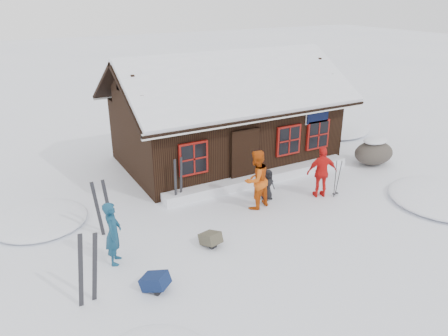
{
  "coord_description": "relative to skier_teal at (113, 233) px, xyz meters",
  "views": [
    {
      "loc": [
        -6.76,
        -9.85,
        6.53
      ],
      "look_at": [
        -0.56,
        1.33,
        1.3
      ],
      "focal_mm": 35.0,
      "sensor_mm": 36.0,
      "label": 1
    }
  ],
  "objects": [
    {
      "name": "ski_pair_left",
      "position": [
        -0.92,
        -1.27,
        -0.0
      ],
      "size": [
        0.59,
        0.16,
        1.81
      ],
      "rotation": [
        0.0,
        0.0,
        -0.08
      ],
      "color": "black",
      "rests_on": "ground"
    },
    {
      "name": "skier_orange_left",
      "position": [
        4.82,
        0.84,
        0.12
      ],
      "size": [
        1.09,
        0.94,
        1.94
      ],
      "primitive_type": "imported",
      "rotation": [
        0.0,
        0.0,
        3.39
      ],
      "color": "#C54C0D",
      "rests_on": "ground"
    },
    {
      "name": "ski_poles",
      "position": [
        7.67,
        0.22,
        -0.24
      ],
      "size": [
        0.23,
        0.12,
        1.31
      ],
      "color": "black",
      "rests_on": "ground"
    },
    {
      "name": "backpack_blue",
      "position": [
        0.49,
        -1.58,
        -0.69
      ],
      "size": [
        0.72,
        0.74,
        0.32
      ],
      "primitive_type": "cube",
      "rotation": [
        0.0,
        0.0,
        0.68
      ],
      "color": "#101E46",
      "rests_on": "ground"
    },
    {
      "name": "skier_crouched",
      "position": [
        5.49,
        1.14,
        -0.32
      ],
      "size": [
        0.55,
        0.39,
        1.06
      ],
      "primitive_type": "imported",
      "rotation": [
        0.0,
        0.0,
        0.11
      ],
      "color": "black",
      "rests_on": "ground"
    },
    {
      "name": "backpack_olive",
      "position": [
        2.5,
        -0.5,
        -0.7
      ],
      "size": [
        0.53,
        0.64,
        0.31
      ],
      "primitive_type": "cube",
      "rotation": [
        0.0,
        0.0,
        0.21
      ],
      "color": "#474333",
      "rests_on": "ground"
    },
    {
      "name": "mountain_hut",
      "position": [
        6.08,
        5.13,
        0.72
      ],
      "size": [
        8.9,
        6.09,
        4.42
      ],
      "color": "black",
      "rests_on": "ground"
    },
    {
      "name": "ski_pair_right",
      "position": [
        2.8,
        2.35,
        -0.1
      ],
      "size": [
        0.38,
        0.18,
        1.61
      ],
      "rotation": [
        0.0,
        0.0,
        0.39
      ],
      "color": "black",
      "rests_on": "ground"
    },
    {
      "name": "snow_mounds",
      "position": [
        6.23,
        2.02,
        -0.85
      ],
      "size": [
        20.6,
        13.2,
        0.48
      ],
      "color": "white",
      "rests_on": "ground"
    },
    {
      "name": "boulder",
      "position": [
        11.04,
        1.75,
        -0.36
      ],
      "size": [
        1.68,
        1.26,
        0.98
      ],
      "color": "#544C43",
      "rests_on": "ground"
    },
    {
      "name": "ground",
      "position": [
        4.57,
        0.15,
        -0.85
      ],
      "size": [
        120.0,
        120.0,
        0.0
      ],
      "primitive_type": "plane",
      "color": "white",
      "rests_on": "ground"
    },
    {
      "name": "skier_teal",
      "position": [
        0.0,
        0.0,
        0.0
      ],
      "size": [
        0.63,
        0.74,
        1.71
      ],
      "primitive_type": "imported",
      "rotation": [
        0.0,
        0.0,
        1.15
      ],
      "color": "navy",
      "rests_on": "ground"
    },
    {
      "name": "ski_pair_mid",
      "position": [
        0.13,
        1.45,
        -0.02
      ],
      "size": [
        0.53,
        0.2,
        1.76
      ],
      "rotation": [
        0.0,
        0.0,
        -0.26
      ],
      "color": "black",
      "rests_on": "ground"
    },
    {
      "name": "skier_orange_right",
      "position": [
        7.2,
        0.46,
        0.03
      ],
      "size": [
        1.12,
        0.76,
        1.77
      ],
      "primitive_type": "imported",
      "rotation": [
        0.0,
        0.0,
        2.8
      ],
      "color": "red",
      "rests_on": "ground"
    },
    {
      "name": "snow_drift",
      "position": [
        6.07,
        2.4,
        -0.68
      ],
      "size": [
        7.6,
        0.6,
        0.35
      ],
      "primitive_type": "cube",
      "color": "white",
      "rests_on": "ground"
    }
  ]
}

